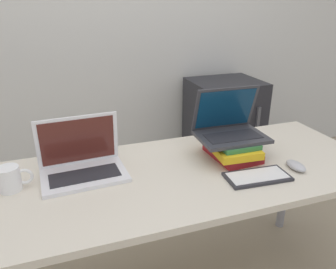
% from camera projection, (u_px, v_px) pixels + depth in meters
% --- Properties ---
extents(wall_back, '(8.00, 0.05, 2.70)m').
position_uv_depth(wall_back, '(114.00, 8.00, 2.41)').
color(wall_back, silver).
rests_on(wall_back, ground_plane).
extents(desk, '(1.78, 0.70, 0.72)m').
position_uv_depth(desk, '(183.00, 185.00, 1.45)').
color(desk, beige).
rests_on(desk, ground_plane).
extents(laptop_left, '(0.36, 0.25, 0.24)m').
position_uv_depth(laptop_left, '(82.00, 163.00, 1.38)').
color(laptop_left, silver).
rests_on(laptop_left, desk).
extents(book_stack, '(0.22, 0.29, 0.09)m').
position_uv_depth(book_stack, '(232.00, 148.00, 1.53)').
color(book_stack, maroon).
rests_on(book_stack, desk).
extents(laptop_on_books, '(0.32, 0.24, 0.23)m').
position_uv_depth(laptop_on_books, '(229.00, 127.00, 1.52)').
color(laptop_on_books, '#333338').
rests_on(laptop_on_books, book_stack).
extents(wireless_keyboard, '(0.27, 0.15, 0.01)m').
position_uv_depth(wireless_keyboard, '(257.00, 177.00, 1.36)').
color(wireless_keyboard, '#28282D').
rests_on(wireless_keyboard, desk).
extents(mouse, '(0.06, 0.11, 0.03)m').
position_uv_depth(mouse, '(296.00, 166.00, 1.43)').
color(mouse, '#B2B2B7').
rests_on(mouse, desk).
extents(mug, '(0.13, 0.08, 0.10)m').
position_uv_depth(mug, '(10.00, 179.00, 1.26)').
color(mug, white).
rests_on(mug, desk).
extents(mini_fridge, '(0.55, 0.48, 0.81)m').
position_uv_depth(mini_fridge, '(223.00, 129.00, 2.74)').
color(mini_fridge, '#232328').
rests_on(mini_fridge, ground_plane).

